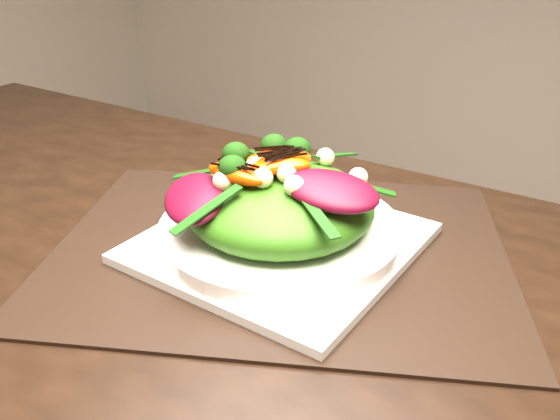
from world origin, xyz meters
The scene contains 10 objects.
dining_table centered at (0.00, 0.00, 0.73)m, with size 1.60×0.90×0.75m, color black.
placemat centered at (0.02, 0.18, 0.75)m, with size 0.47×0.36×0.00m, color black.
plate_base centered at (0.02, 0.18, 0.76)m, with size 0.26×0.26×0.01m, color silver.
salad_bowl centered at (0.02, 0.18, 0.77)m, with size 0.25×0.25×0.02m, color white.
lettuce_mound centered at (0.02, 0.18, 0.80)m, with size 0.19×0.19×0.07m, color #326512.
radicchio_leaf centered at (0.09, 0.17, 0.84)m, with size 0.09×0.06×0.02m, color #470717.
orange_segment centered at (0.01, 0.19, 0.84)m, with size 0.06×0.03×0.02m, color #FF3804.
broccoli_floret centered at (-0.05, 0.20, 0.84)m, with size 0.04×0.04×0.04m, color black.
macadamia_nut centered at (0.06, 0.13, 0.84)m, with size 0.02×0.02×0.02m, color #C5B18B.
balsamic_drizzle centered at (0.01, 0.19, 0.85)m, with size 0.05×0.00×0.00m, color black.
Camera 1 is at (0.31, -0.28, 1.07)m, focal length 38.00 mm.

